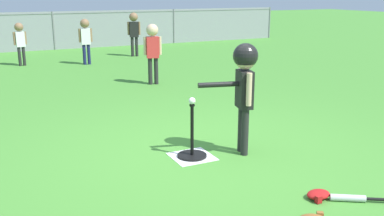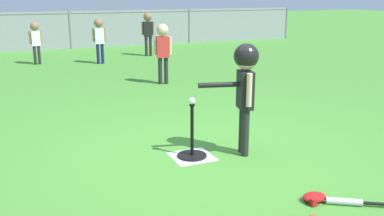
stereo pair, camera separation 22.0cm
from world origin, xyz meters
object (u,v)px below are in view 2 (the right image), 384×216
(baseball_on_tee, at_px, (192,101))
(fielder_deep_right, at_px, (35,37))
(batting_tee, at_px, (192,149))
(batter_child, at_px, (245,77))
(fielder_deep_center, at_px, (163,46))
(spare_bat_silver, at_px, (352,202))
(glove_by_plate, at_px, (314,197))
(fielder_near_left, at_px, (99,35))
(fielder_deep_left, at_px, (148,28))

(baseball_on_tee, xyz_separation_m, fielder_deep_right, (-1.05, 7.18, 0.03))
(batting_tee, bearing_deg, batter_child, -14.18)
(batting_tee, distance_m, fielder_deep_center, 3.95)
(batter_child, relative_size, fielder_deep_right, 1.19)
(fielder_deep_right, xyz_separation_m, spare_bat_silver, (1.84, -8.74, -0.63))
(batting_tee, distance_m, batter_child, 0.97)
(baseball_on_tee, xyz_separation_m, spare_bat_silver, (0.80, -1.56, -0.60))
(spare_bat_silver, relative_size, glove_by_plate, 2.40)
(batting_tee, relative_size, spare_bat_silver, 1.10)
(fielder_near_left, relative_size, glove_by_plate, 4.94)
(glove_by_plate, bearing_deg, fielder_deep_right, 100.59)
(batter_child, relative_size, fielder_deep_left, 1.03)
(fielder_near_left, height_order, fielder_deep_center, fielder_deep_center)
(batter_child, bearing_deg, fielder_deep_left, 79.92)
(baseball_on_tee, distance_m, fielder_deep_left, 7.72)
(spare_bat_silver, bearing_deg, batting_tee, 117.10)
(batter_child, distance_m, fielder_deep_left, 7.74)
(fielder_near_left, xyz_separation_m, spare_bat_silver, (0.39, -8.24, -0.68))
(batting_tee, bearing_deg, fielder_deep_right, 98.29)
(spare_bat_silver, bearing_deg, fielder_near_left, 92.74)
(fielder_near_left, height_order, spare_bat_silver, fielder_near_left)
(baseball_on_tee, distance_m, fielder_deep_center, 3.90)
(fielder_deep_center, relative_size, spare_bat_silver, 2.15)
(baseball_on_tee, xyz_separation_m, fielder_deep_center, (1.01, 3.76, 0.11))
(batter_child, relative_size, spare_bat_silver, 2.28)
(batter_child, distance_m, glove_by_plate, 1.49)
(batting_tee, relative_size, baseball_on_tee, 7.98)
(fielder_near_left, distance_m, fielder_deep_center, 2.99)
(fielder_near_left, xyz_separation_m, fielder_deep_center, (0.61, -2.92, 0.03))
(fielder_deep_left, height_order, glove_by_plate, fielder_deep_left)
(batter_child, height_order, fielder_deep_center, batter_child)
(spare_bat_silver, bearing_deg, batter_child, 99.80)
(fielder_deep_center, relative_size, fielder_deep_left, 0.97)
(batting_tee, relative_size, glove_by_plate, 2.64)
(fielder_deep_left, bearing_deg, fielder_near_left, -152.00)
(baseball_on_tee, distance_m, spare_bat_silver, 1.85)
(batting_tee, xyz_separation_m, fielder_near_left, (0.40, 6.68, 0.62))
(fielder_deep_right, relative_size, glove_by_plate, 4.59)
(batting_tee, height_order, fielder_near_left, fielder_near_left)
(batter_child, distance_m, spare_bat_silver, 1.67)
(fielder_deep_right, relative_size, fielder_deep_center, 0.89)
(batting_tee, height_order, fielder_deep_left, fielder_deep_left)
(spare_bat_silver, bearing_deg, glove_by_plate, 142.66)
(fielder_near_left, relative_size, fielder_deep_left, 0.93)
(glove_by_plate, bearing_deg, baseball_on_tee, 111.95)
(batter_child, distance_m, fielder_near_left, 6.83)
(batter_child, relative_size, fielder_near_left, 1.11)
(batting_tee, distance_m, fielder_deep_left, 7.75)
(batting_tee, bearing_deg, spare_bat_silver, -62.90)
(batting_tee, xyz_separation_m, batter_child, (0.55, -0.14, 0.78))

